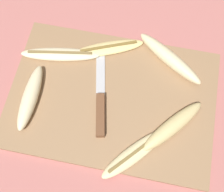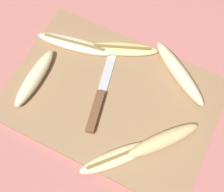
{
  "view_description": "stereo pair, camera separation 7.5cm",
  "coord_description": "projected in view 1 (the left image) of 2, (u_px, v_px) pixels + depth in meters",
  "views": [
    {
      "loc": [
        0.06,
        -0.28,
        0.72
      ],
      "look_at": [
        0.0,
        0.0,
        0.02
      ],
      "focal_mm": 50.0,
      "sensor_mm": 36.0,
      "label": 1
    },
    {
      "loc": [
        0.13,
        -0.26,
        0.72
      ],
      "look_at": [
        0.0,
        0.0,
        0.02
      ],
      "focal_mm": 50.0,
      "sensor_mm": 36.0,
      "label": 2
    }
  ],
  "objects": [
    {
      "name": "ground_plane",
      "position": [
        112.0,
        99.0,
        0.78
      ],
      "size": [
        4.0,
        4.0,
        0.0
      ],
      "primitive_type": "plane",
      "color": "#B76B66"
    },
    {
      "name": "banana_soft_right",
      "position": [
        134.0,
        154.0,
        0.7
      ],
      "size": [
        0.15,
        0.16,
        0.02
      ],
      "rotation": [
        0.0,
        0.0,
        2.41
      ],
      "color": "beige",
      "rests_on": "cutting_board"
    },
    {
      "name": "banana_golden_short",
      "position": [
        109.0,
        48.0,
        0.81
      ],
      "size": [
        0.19,
        0.11,
        0.02
      ],
      "rotation": [
        0.0,
        0.0,
        1.96
      ],
      "color": "#EDD689",
      "rests_on": "cutting_board"
    },
    {
      "name": "banana_pale_long",
      "position": [
        30.0,
        97.0,
        0.75
      ],
      "size": [
        0.04,
        0.17,
        0.03
      ],
      "rotation": [
        0.0,
        0.0,
        3.15
      ],
      "color": "beige",
      "rests_on": "cutting_board"
    },
    {
      "name": "cutting_board",
      "position": [
        112.0,
        98.0,
        0.77
      ],
      "size": [
        0.5,
        0.35,
        0.01
      ],
      "color": "#997551",
      "rests_on": "ground_plane"
    },
    {
      "name": "knife",
      "position": [
        100.0,
        108.0,
        0.75
      ],
      "size": [
        0.07,
        0.22,
        0.02
      ],
      "rotation": [
        0.0,
        0.0,
        0.21
      ],
      "color": "brown",
      "rests_on": "cutting_board"
    },
    {
      "name": "banana_spotted_left",
      "position": [
        172.0,
        126.0,
        0.72
      ],
      "size": [
        0.14,
        0.16,
        0.03
      ],
      "rotation": [
        0.0,
        0.0,
        2.44
      ],
      "color": "#DBC684",
      "rests_on": "cutting_board"
    },
    {
      "name": "banana_bright_far",
      "position": [
        60.0,
        54.0,
        0.8
      ],
      "size": [
        0.21,
        0.07,
        0.02
      ],
      "rotation": [
        0.0,
        0.0,
        1.74
      ],
      "color": "beige",
      "rests_on": "cutting_board"
    },
    {
      "name": "banana_cream_curved",
      "position": [
        170.0,
        58.0,
        0.79
      ],
      "size": [
        0.19,
        0.14,
        0.04
      ],
      "rotation": [
        0.0,
        0.0,
        0.98
      ],
      "color": "beige",
      "rests_on": "cutting_board"
    }
  ]
}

